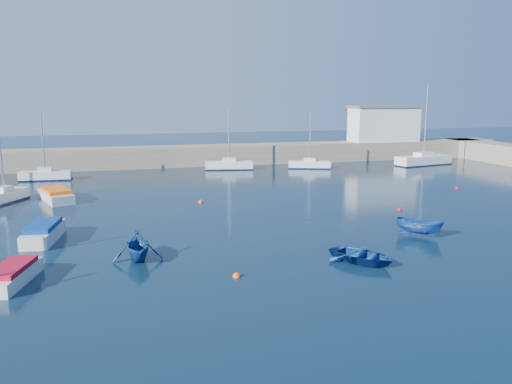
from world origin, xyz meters
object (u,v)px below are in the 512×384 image
object	(u,v)px
sailboat_6	(229,165)
motorboat_2	(56,195)
sailboat_5	(45,175)
sailboat_7	(310,164)
dinghy_left	(137,245)
dinghy_right	(419,227)
harbor_office	(384,124)
motorboat_1	(43,232)
dinghy_center	(362,256)
sailboat_3	(5,196)
sailboat_8	(423,160)
motorboat_0	(12,275)

from	to	relation	value
sailboat_6	motorboat_2	distance (m)	24.45
sailboat_5	sailboat_6	world-z (taller)	sailboat_6
sailboat_7	dinghy_left	distance (m)	39.66
dinghy_right	sailboat_7	bearing A→B (deg)	38.63
harbor_office	dinghy_left	size ratio (longest dim) A/B	3.11
motorboat_1	dinghy_left	xyz separation A→B (m)	(5.66, -5.59, 0.31)
dinghy_right	motorboat_1	bearing A→B (deg)	124.38
dinghy_center	dinghy_right	world-z (taller)	dinghy_right
sailboat_5	sailboat_6	xyz separation A→B (m)	(21.49, 2.93, 0.02)
sailboat_5	sailboat_3	bearing A→B (deg)	175.30
harbor_office	sailboat_6	bearing A→B (deg)	-167.67
harbor_office	sailboat_5	distance (m)	47.37
motorboat_1	dinghy_right	size ratio (longest dim) A/B	1.58
sailboat_8	dinghy_left	distance (m)	50.23
motorboat_1	dinghy_left	world-z (taller)	dinghy_left
sailboat_5	harbor_office	bearing A→B (deg)	-76.00
harbor_office	motorboat_2	distance (m)	48.85
harbor_office	sailboat_7	distance (m)	16.96
motorboat_2	dinghy_right	xyz separation A→B (m)	(24.50, -18.68, 0.07)
sailboat_6	motorboat_0	xyz separation A→B (m)	(-18.87, -36.20, -0.15)
sailboat_7	motorboat_2	distance (m)	32.31
sailboat_7	dinghy_left	size ratio (longest dim) A/B	2.23
sailboat_7	motorboat_2	xyz separation A→B (m)	(-29.38, -13.45, -0.01)
sailboat_3	sailboat_6	distance (m)	27.68
sailboat_5	dinghy_left	xyz separation A→B (m)	(8.73, -31.18, 0.27)
sailboat_7	motorboat_2	bearing A→B (deg)	135.29
sailboat_7	motorboat_1	world-z (taller)	sailboat_7
sailboat_3	sailboat_5	xyz separation A→B (m)	(1.79, 12.04, 0.01)
sailboat_7	motorboat_1	bearing A→B (deg)	153.60
sailboat_5	dinghy_left	size ratio (longest dim) A/B	2.26
sailboat_7	dinghy_right	world-z (taller)	sailboat_7
sailboat_3	motorboat_1	distance (m)	14.40
sailboat_6	sailboat_5	bearing A→B (deg)	108.24
motorboat_2	dinghy_center	world-z (taller)	motorboat_2
sailboat_3	sailboat_5	world-z (taller)	sailboat_5
motorboat_0	sailboat_7	bearing A→B (deg)	63.47
sailboat_7	motorboat_2	world-z (taller)	sailboat_7
sailboat_3	motorboat_1	xyz separation A→B (m)	(4.87, -13.55, -0.03)
sailboat_7	motorboat_0	distance (m)	45.07
sailboat_7	sailboat_8	xyz separation A→B (m)	(16.24, -0.97, 0.15)
motorboat_2	sailboat_5	bearing A→B (deg)	81.78
harbor_office	sailboat_7	xyz separation A→B (m)	(-14.63, -7.28, -4.56)
sailboat_3	motorboat_1	size ratio (longest dim) A/B	1.34
motorboat_1	motorboat_2	world-z (taller)	motorboat_1
sailboat_8	dinghy_center	size ratio (longest dim) A/B	2.89
sailboat_8	dinghy_right	xyz separation A→B (m)	(-21.11, -31.16, -0.09)
sailboat_8	motorboat_0	bearing A→B (deg)	114.84
dinghy_center	sailboat_8	bearing A→B (deg)	19.19
sailboat_3	motorboat_2	world-z (taller)	sailboat_3
sailboat_3	dinghy_right	world-z (taller)	sailboat_3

